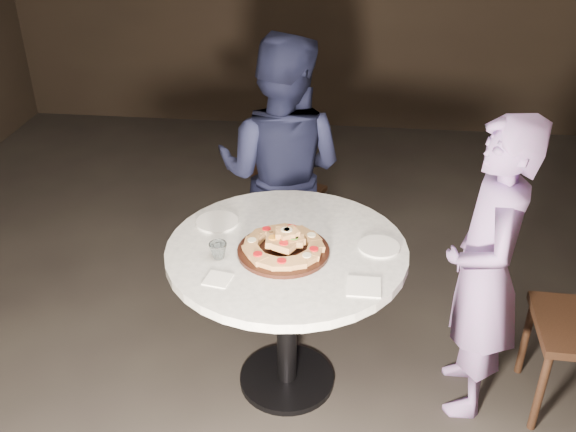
{
  "coord_description": "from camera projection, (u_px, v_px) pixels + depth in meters",
  "views": [
    {
      "loc": [
        0.24,
        -2.39,
        2.37
      ],
      "look_at": [
        -0.04,
        0.06,
        0.95
      ],
      "focal_mm": 40.0,
      "sensor_mm": 36.0,
      "label": 1
    }
  ],
  "objects": [
    {
      "name": "floor",
      "position": [
        294.0,
        383.0,
        3.26
      ],
      "size": [
        7.0,
        7.0,
        0.0
      ],
      "primitive_type": "plane",
      "color": "black",
      "rests_on": "ground"
    },
    {
      "name": "table",
      "position": [
        287.0,
        274.0,
        2.94
      ],
      "size": [
        1.25,
        1.25,
        0.82
      ],
      "rotation": [
        0.0,
        0.0,
        -0.17
      ],
      "color": "black",
      "rests_on": "ground"
    },
    {
      "name": "serving_board",
      "position": [
        283.0,
        251.0,
        2.82
      ],
      "size": [
        0.43,
        0.43,
        0.02
      ],
      "primitive_type": "cylinder",
      "rotation": [
        0.0,
        0.0,
        -0.06
      ],
      "color": "black",
      "rests_on": "table"
    },
    {
      "name": "focaccia_pile",
      "position": [
        284.0,
        244.0,
        2.81
      ],
      "size": [
        0.37,
        0.36,
        0.1
      ],
      "rotation": [
        0.0,
        0.0,
        -0.25
      ],
      "color": "#B07A44",
      "rests_on": "serving_board"
    },
    {
      "name": "plate_left",
      "position": [
        217.0,
        222.0,
        3.05
      ],
      "size": [
        0.23,
        0.23,
        0.01
      ],
      "primitive_type": "cylinder",
      "rotation": [
        0.0,
        0.0,
        -0.13
      ],
      "color": "white",
      "rests_on": "table"
    },
    {
      "name": "plate_right",
      "position": [
        379.0,
        247.0,
        2.86
      ],
      "size": [
        0.24,
        0.24,
        0.01
      ],
      "primitive_type": "cylinder",
      "rotation": [
        0.0,
        0.0,
        -0.37
      ],
      "color": "white",
      "rests_on": "table"
    },
    {
      "name": "water_glass",
      "position": [
        218.0,
        251.0,
        2.77
      ],
      "size": [
        0.08,
        0.08,
        0.07
      ],
      "primitive_type": "imported",
      "rotation": [
        0.0,
        0.0,
        -0.04
      ],
      "color": "silver",
      "rests_on": "table"
    },
    {
      "name": "napkin_near",
      "position": [
        218.0,
        279.0,
        2.65
      ],
      "size": [
        0.12,
        0.12,
        0.01
      ],
      "primitive_type": "cube",
      "rotation": [
        0.0,
        0.0,
        -0.18
      ],
      "color": "white",
      "rests_on": "table"
    },
    {
      "name": "napkin_far",
      "position": [
        364.0,
        287.0,
        2.6
      ],
      "size": [
        0.14,
        0.14,
        0.01
      ],
      "primitive_type": "cube",
      "rotation": [
        0.0,
        0.0,
        -0.0
      ],
      "color": "white",
      "rests_on": "table"
    },
    {
      "name": "chair_far",
      "position": [
        285.0,
        189.0,
        4.15
      ],
      "size": [
        0.48,
        0.49,
        0.77
      ],
      "rotation": [
        0.0,
        0.0,
        2.72
      ],
      "color": "black",
      "rests_on": "ground"
    },
    {
      "name": "diner_navy",
      "position": [
        281.0,
        173.0,
        3.58
      ],
      "size": [
        0.86,
        0.72,
        1.57
      ],
      "primitive_type": "imported",
      "rotation": [
        0.0,
        0.0,
        2.96
      ],
      "color": "black",
      "rests_on": "ground"
    },
    {
      "name": "diner_teal",
      "position": [
        484.0,
        272.0,
        2.83
      ],
      "size": [
        0.36,
        0.54,
        1.48
      ],
      "primitive_type": "imported",
      "rotation": [
        0.0,
        0.0,
        -1.59
      ],
      "color": "#8268A8",
      "rests_on": "ground"
    }
  ]
}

